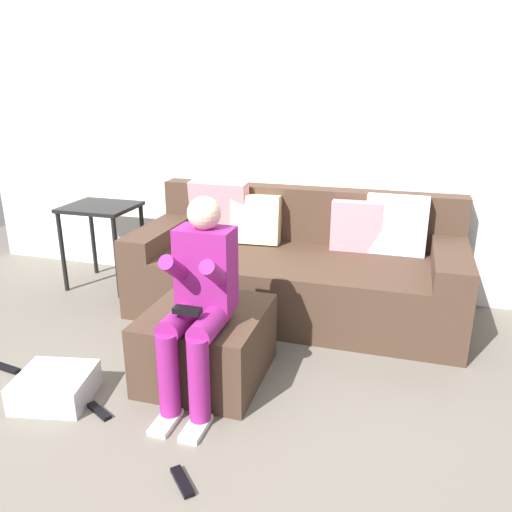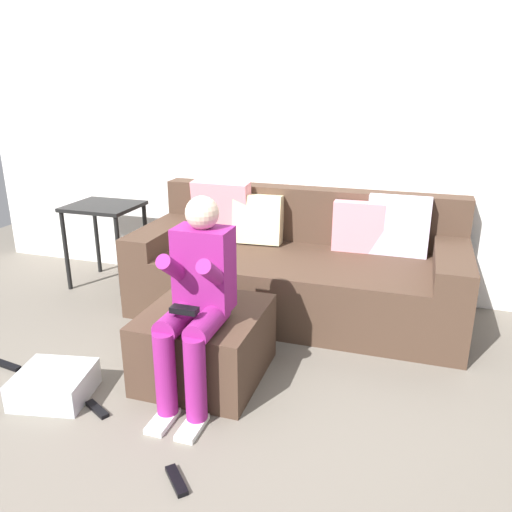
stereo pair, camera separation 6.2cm
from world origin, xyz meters
name	(u,v)px [view 1 (the left image)]	position (x,y,z in m)	size (l,w,h in m)	color
ground_plane	(150,472)	(0.00, 0.00, 0.00)	(7.30, 7.30, 0.00)	#6B6359
wall_back	(283,122)	(0.00, 2.39, 1.35)	(5.62, 0.10, 2.70)	white
couch_sectional	(296,268)	(0.24, 1.91, 0.32)	(2.38, 1.00, 0.92)	#473326
ottoman	(207,344)	(-0.05, 0.82, 0.21)	(0.66, 0.71, 0.42)	#473326
person_seated	(199,297)	(0.00, 0.62, 0.60)	(0.30, 0.61, 1.11)	#8C1E72
storage_bin	(55,387)	(-0.76, 0.35, 0.08)	(0.39, 0.36, 0.16)	silver
side_table	(101,219)	(-1.41, 1.91, 0.58)	(0.56, 0.49, 0.70)	black
remote_near_ottoman	(182,482)	(0.17, -0.02, 0.01)	(0.19, 0.05, 0.02)	black
remote_by_storage_bin	(99,411)	(-0.46, 0.31, 0.01)	(0.18, 0.04, 0.02)	black
remote_under_side_table	(7,368)	(-1.24, 0.52, 0.01)	(0.19, 0.04, 0.02)	black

